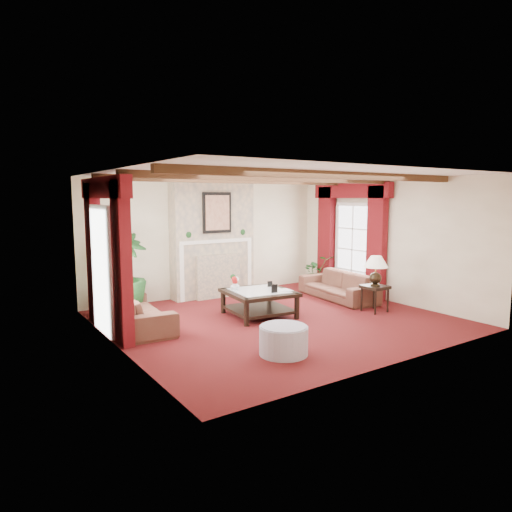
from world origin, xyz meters
TOP-DOWN VIEW (x-y plane):
  - floor at (0.00, 0.00)m, footprint 6.00×6.00m
  - ceiling at (0.00, 0.00)m, footprint 6.00×6.00m
  - back_wall at (0.00, 2.75)m, footprint 6.00×0.02m
  - left_wall at (-3.00, 0.00)m, footprint 0.02×5.50m
  - right_wall at (3.00, 0.00)m, footprint 0.02×5.50m
  - ceiling_beams at (0.00, 0.00)m, footprint 6.00×3.00m
  - fireplace at (0.00, 2.55)m, footprint 2.00×0.52m
  - french_door_left at (-2.97, 1.00)m, footprint 0.10×1.10m
  - french_door_right at (2.97, 1.00)m, footprint 0.10×1.10m
  - curtains_left at (-2.86, 1.00)m, footprint 0.20×2.40m
  - curtains_right at (2.86, 1.00)m, footprint 0.20×2.40m
  - sofa_left at (-2.35, 1.02)m, footprint 2.19×0.92m
  - sofa_right at (2.21, 0.70)m, footprint 2.19×1.07m
  - potted_palm at (-2.31, 1.97)m, footprint 1.84×2.19m
  - small_plant at (2.62, 1.85)m, footprint 1.21×1.25m
  - coffee_table at (-0.14, 0.43)m, footprint 1.34×1.34m
  - side_table at (2.00, -0.58)m, footprint 0.48×0.48m
  - ottoman at (-1.07, -1.59)m, footprint 0.72×0.72m
  - table_lamp at (2.00, -0.58)m, footprint 0.49×0.49m
  - flower_vase at (-0.50, 0.73)m, footprint 0.19×0.19m
  - book at (0.18, 0.15)m, footprint 0.21×0.06m
  - photo_frame_a at (-0.03, 0.08)m, footprint 0.13×0.03m
  - photo_frame_b at (0.24, 0.60)m, footprint 0.10×0.05m

SIDE VIEW (x-z plane):
  - floor at x=0.00m, z-range 0.00..0.00m
  - ottoman at x=-1.07m, z-range 0.00..0.42m
  - coffee_table at x=-0.14m, z-range 0.00..0.50m
  - side_table at x=2.00m, z-range 0.00..0.54m
  - small_plant at x=2.62m, z-range 0.00..0.66m
  - sofa_right at x=2.21m, z-range 0.00..0.80m
  - sofa_left at x=-2.35m, z-range 0.00..0.82m
  - potted_palm at x=-2.31m, z-range 0.00..0.94m
  - photo_frame_b at x=0.24m, z-range 0.50..0.62m
  - photo_frame_a at x=-0.03m, z-range 0.50..0.67m
  - flower_vase at x=-0.50m, z-range 0.50..0.67m
  - book at x=0.18m, z-range 0.50..0.78m
  - table_lamp at x=2.00m, z-range 0.54..1.15m
  - back_wall at x=0.00m, z-range 0.00..2.70m
  - left_wall at x=-3.00m, z-range 0.00..2.70m
  - right_wall at x=3.00m, z-range 0.00..2.70m
  - french_door_left at x=-2.97m, z-range 1.05..3.21m
  - french_door_right at x=2.97m, z-range 1.05..3.21m
  - curtains_left at x=-2.86m, z-range 1.28..3.83m
  - curtains_right at x=2.86m, z-range 1.28..3.83m
  - ceiling_beams at x=0.00m, z-range 2.58..2.70m
  - ceiling at x=0.00m, z-range 2.70..2.70m
  - fireplace at x=0.00m, z-range 1.35..4.05m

